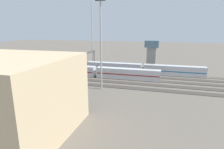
% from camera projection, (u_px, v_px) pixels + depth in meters
% --- Properties ---
extents(ground_plane, '(400.00, 400.00, 0.00)m').
position_uv_depth(ground_plane, '(117.00, 78.00, 68.45)').
color(ground_plane, '#60594F').
extents(track_bed_0, '(140.00, 2.80, 0.12)m').
position_uv_depth(track_bed_0, '(123.00, 72.00, 77.79)').
color(track_bed_0, '#4C443D').
rests_on(track_bed_0, ground_plane).
extents(track_bed_1, '(140.00, 2.80, 0.12)m').
position_uv_depth(track_bed_1, '(120.00, 75.00, 73.11)').
color(track_bed_1, '#3D3833').
rests_on(track_bed_1, ground_plane).
extents(track_bed_2, '(140.00, 2.80, 0.12)m').
position_uv_depth(track_bed_2, '(117.00, 78.00, 68.43)').
color(track_bed_2, '#3D3833').
rests_on(track_bed_2, ground_plane).
extents(track_bed_3, '(140.00, 2.80, 0.12)m').
position_uv_depth(track_bed_3, '(113.00, 82.00, 63.75)').
color(track_bed_3, '#3D3833').
rests_on(track_bed_3, ground_plane).
extents(track_bed_4, '(140.00, 2.80, 0.12)m').
position_uv_depth(track_bed_4, '(109.00, 86.00, 59.08)').
color(track_bed_4, '#3D3833').
rests_on(track_bed_4, ground_plane).
extents(train_on_track_0, '(47.20, 3.06, 3.80)m').
position_uv_depth(train_on_track_0, '(143.00, 69.00, 75.17)').
color(train_on_track_0, silver).
rests_on(train_on_track_0, ground_plane).
extents(train_on_track_2, '(71.40, 3.06, 3.80)m').
position_uv_depth(train_on_track_2, '(67.00, 70.00, 73.15)').
color(train_on_track_2, silver).
rests_on(train_on_track_2, ground_plane).
extents(light_mast_0, '(2.80, 0.70, 33.17)m').
position_uv_depth(light_mast_0, '(92.00, 22.00, 79.94)').
color(light_mast_0, '#9EA0A5').
rests_on(light_mast_0, ground_plane).
extents(light_mast_1, '(2.80, 0.70, 26.40)m').
position_uv_depth(light_mast_1, '(101.00, 32.00, 52.46)').
color(light_mast_1, '#9EA0A5').
rests_on(light_mast_1, ground_plane).
extents(signal_gantry, '(0.70, 25.00, 8.80)m').
position_uv_depth(signal_gantry, '(83.00, 57.00, 70.10)').
color(signal_gantry, '#4C4742').
rests_on(signal_gantry, ground_plane).
extents(control_tower, '(6.00, 6.00, 12.79)m').
position_uv_depth(control_tower, '(152.00, 52.00, 83.63)').
color(control_tower, gray).
rests_on(control_tower, ground_plane).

